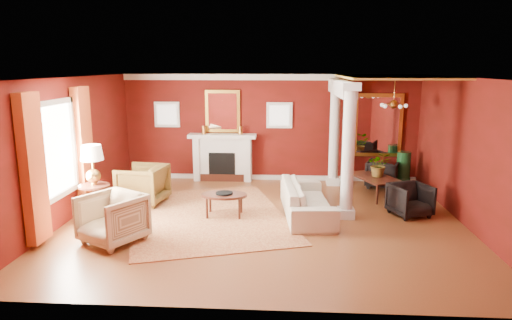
# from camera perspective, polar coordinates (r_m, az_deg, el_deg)

# --- Properties ---
(ground) EXTENTS (8.00, 8.00, 0.00)m
(ground) POSITION_cam_1_polar(r_m,az_deg,el_deg) (9.46, 1.01, -7.57)
(ground) COLOR brown
(ground) RESTS_ON ground
(room_shell) EXTENTS (8.04, 7.04, 2.92)m
(room_shell) POSITION_cam_1_polar(r_m,az_deg,el_deg) (9.00, 1.06, 4.64)
(room_shell) COLOR #5F0F0D
(room_shell) RESTS_ON ground
(fireplace) EXTENTS (1.85, 0.42, 1.29)m
(fireplace) POSITION_cam_1_polar(r_m,az_deg,el_deg) (12.60, -4.19, 0.35)
(fireplace) COLOR silver
(fireplace) RESTS_ON ground
(overmantel_mirror) EXTENTS (0.95, 0.07, 1.15)m
(overmantel_mirror) POSITION_cam_1_polar(r_m,az_deg,el_deg) (12.55, -4.19, 6.10)
(overmantel_mirror) COLOR gold
(overmantel_mirror) RESTS_ON fireplace
(flank_window_left) EXTENTS (0.70, 0.07, 0.70)m
(flank_window_left) POSITION_cam_1_polar(r_m,az_deg,el_deg) (12.87, -11.06, 5.61)
(flank_window_left) COLOR silver
(flank_window_left) RESTS_ON room_shell
(flank_window_right) EXTENTS (0.70, 0.07, 0.70)m
(flank_window_right) POSITION_cam_1_polar(r_m,az_deg,el_deg) (12.46, 2.94, 5.61)
(flank_window_right) COLOR silver
(flank_window_right) RESTS_ON room_shell
(left_window) EXTENTS (0.21, 2.55, 2.60)m
(left_window) POSITION_cam_1_polar(r_m,az_deg,el_deg) (9.52, -23.26, 0.45)
(left_window) COLOR white
(left_window) RESTS_ON room_shell
(column_front) EXTENTS (0.36, 0.36, 2.80)m
(column_front) POSITION_cam_1_polar(r_m,az_deg,el_deg) (9.47, 11.47, 1.14)
(column_front) COLOR silver
(column_front) RESTS_ON ground
(column_back) EXTENTS (0.36, 0.36, 2.80)m
(column_back) POSITION_cam_1_polar(r_m,az_deg,el_deg) (12.11, 9.78, 3.50)
(column_back) COLOR silver
(column_back) RESTS_ON ground
(header_beam) EXTENTS (0.30, 3.20, 0.32)m
(header_beam) POSITION_cam_1_polar(r_m,az_deg,el_deg) (10.91, 10.60, 8.87)
(header_beam) COLOR silver
(header_beam) RESTS_ON column_front
(amber_ceiling) EXTENTS (2.30, 3.40, 0.04)m
(amber_ceiling) POSITION_cam_1_polar(r_m,az_deg,el_deg) (10.95, 16.82, 9.90)
(amber_ceiling) COLOR #EDB845
(amber_ceiling) RESTS_ON room_shell
(dining_mirror) EXTENTS (1.30, 0.07, 1.70)m
(dining_mirror) POSITION_cam_1_polar(r_m,az_deg,el_deg) (12.72, 14.98, 4.22)
(dining_mirror) COLOR gold
(dining_mirror) RESTS_ON room_shell
(chandelier) EXTENTS (0.60, 0.62, 0.75)m
(chandelier) POSITION_cam_1_polar(r_m,az_deg,el_deg) (11.04, 16.82, 6.67)
(chandelier) COLOR #B08037
(chandelier) RESTS_ON room_shell
(crown_trim) EXTENTS (8.00, 0.08, 0.16)m
(crown_trim) POSITION_cam_1_polar(r_m,az_deg,el_deg) (12.39, 1.81, 10.31)
(crown_trim) COLOR silver
(crown_trim) RESTS_ON room_shell
(base_trim) EXTENTS (8.00, 0.08, 0.12)m
(base_trim) POSITION_cam_1_polar(r_m,az_deg,el_deg) (12.76, 1.73, -2.17)
(base_trim) COLOR silver
(base_trim) RESTS_ON ground
(rug) EXTENTS (4.24, 4.92, 0.02)m
(rug) POSITION_cam_1_polar(r_m,az_deg,el_deg) (9.77, -6.05, -6.95)
(rug) COLOR maroon
(rug) RESTS_ON ground
(sofa) EXTENTS (0.90, 2.43, 0.93)m
(sofa) POSITION_cam_1_polar(r_m,az_deg,el_deg) (9.71, 6.41, -4.27)
(sofa) COLOR beige
(sofa) RESTS_ON ground
(armchair_leopard) EXTENTS (1.04, 1.09, 0.99)m
(armchair_leopard) POSITION_cam_1_polar(r_m,az_deg,el_deg) (10.77, -13.99, -2.76)
(armchair_leopard) COLOR black
(armchair_leopard) RESTS_ON ground
(armchair_stripe) EXTENTS (1.28, 1.26, 0.99)m
(armchair_stripe) POSITION_cam_1_polar(r_m,az_deg,el_deg) (8.58, -17.54, -6.73)
(armchair_stripe) COLOR tan
(armchair_stripe) RESTS_ON ground
(coffee_table) EXTENTS (0.96, 0.96, 0.49)m
(coffee_table) POSITION_cam_1_polar(r_m,az_deg,el_deg) (9.62, -3.99, -4.52)
(coffee_table) COLOR black
(coffee_table) RESTS_ON ground
(coffee_book) EXTENTS (0.17, 0.02, 0.24)m
(coffee_book) POSITION_cam_1_polar(r_m,az_deg,el_deg) (9.59, -4.17, -3.55)
(coffee_book) COLOR black
(coffee_book) RESTS_ON coffee_table
(side_table) EXTENTS (0.62, 0.62, 1.56)m
(side_table) POSITION_cam_1_polar(r_m,az_deg,el_deg) (9.88, -19.72, -1.08)
(side_table) COLOR black
(side_table) RESTS_ON ground
(dining_table) EXTENTS (0.97, 1.46, 0.77)m
(dining_table) POSITION_cam_1_polar(r_m,az_deg,el_deg) (11.46, 14.72, -2.50)
(dining_table) COLOR black
(dining_table) RESTS_ON ground
(dining_chair_near) EXTENTS (0.94, 0.92, 0.76)m
(dining_chair_near) POSITION_cam_1_polar(r_m,az_deg,el_deg) (10.18, 18.73, -4.57)
(dining_chair_near) COLOR black
(dining_chair_near) RESTS_ON ground
(dining_chair_far) EXTENTS (0.97, 0.95, 0.79)m
(dining_chair_far) POSITION_cam_1_polar(r_m,az_deg,el_deg) (12.31, 15.54, -1.53)
(dining_chair_far) COLOR black
(dining_chair_far) RESTS_ON ground
(green_urn) EXTENTS (0.39, 0.39, 0.94)m
(green_urn) POSITION_cam_1_polar(r_m,az_deg,el_deg) (12.51, 17.90, -1.57)
(green_urn) COLOR #12391A
(green_urn) RESTS_ON ground
(potted_plant) EXTENTS (0.59, 0.64, 0.46)m
(potted_plant) POSITION_cam_1_polar(r_m,az_deg,el_deg) (11.34, 15.19, 0.53)
(potted_plant) COLOR #26591E
(potted_plant) RESTS_ON dining_table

